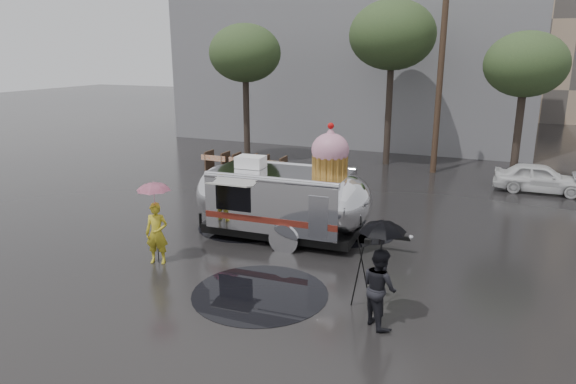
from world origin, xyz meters
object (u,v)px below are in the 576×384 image
at_px(person_left, 157,233).
at_px(person_right, 380,288).
at_px(airstream_trailer, 285,197).
at_px(tripod, 367,265).

xyz_separation_m(person_left, person_right, (6.34, -0.92, 0.01)).
height_order(person_left, person_right, person_right).
distance_m(airstream_trailer, person_left, 3.99).
bearing_deg(person_right, tripod, -13.10).
relative_size(person_right, tripod, 1.06).
bearing_deg(person_right, person_left, 36.17).
xyz_separation_m(airstream_trailer, tripod, (3.43, -3.29, -0.33)).
distance_m(person_left, tripod, 5.87).
bearing_deg(airstream_trailer, person_left, -130.45).
distance_m(airstream_trailer, person_right, 5.64).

